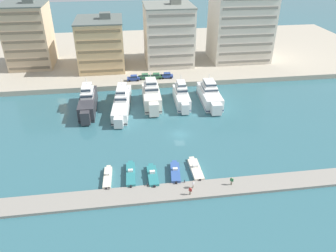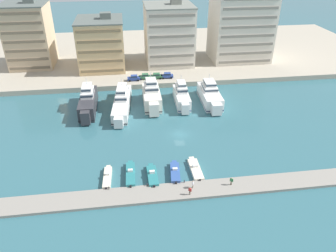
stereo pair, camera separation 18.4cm
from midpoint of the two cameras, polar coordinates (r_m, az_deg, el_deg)
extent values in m
plane|color=#336670|center=(80.97, 2.14, -1.48)|extent=(400.00, 400.00, 0.00)
cube|color=#ADA38E|center=(138.95, -2.37, 12.67)|extent=(180.00, 70.00, 1.62)
cube|color=gray|center=(64.25, 5.32, -11.00)|extent=(120.00, 4.85, 0.56)
cube|color=#333338|center=(94.29, -13.65, 3.87)|extent=(4.33, 15.55, 4.08)
cube|color=#333338|center=(86.54, -14.13, 1.41)|extent=(2.32, 2.11, 3.47)
cube|color=black|center=(94.86, -13.55, 3.15)|extent=(4.38, 15.71, 0.24)
cube|color=white|center=(94.17, -13.79, 5.71)|extent=(3.33, 6.55, 1.55)
cube|color=#233342|center=(94.11, -13.81, 5.80)|extent=(3.37, 6.61, 0.56)
cube|color=white|center=(93.61, -13.90, 6.52)|extent=(2.59, 5.11, 1.35)
cube|color=#233342|center=(93.55, -13.91, 6.60)|extent=(2.63, 5.16, 0.49)
cylinder|color=silver|center=(93.91, -13.97, 7.64)|extent=(0.16, 0.16, 1.80)
cube|color=#333338|center=(102.07, -13.21, 5.43)|extent=(3.56, 0.94, 0.20)
cube|color=white|center=(93.48, -7.93, 3.88)|extent=(6.02, 20.20, 3.05)
cube|color=white|center=(83.86, -8.54, 0.64)|extent=(2.46, 2.28, 2.59)
cube|color=black|center=(93.91, -7.89, 3.33)|extent=(6.08, 20.40, 0.24)
cube|color=white|center=(93.82, -7.96, 5.57)|extent=(4.01, 8.63, 1.65)
cube|color=#233342|center=(93.75, -7.97, 5.66)|extent=(4.06, 8.71, 0.60)
cube|color=white|center=(93.21, -8.03, 6.41)|extent=(3.13, 6.73, 1.36)
cube|color=#233342|center=(93.16, -8.03, 6.49)|extent=(3.17, 6.80, 0.49)
cylinder|color=silver|center=(93.75, -8.03, 7.60)|extent=(0.16, 0.16, 1.80)
cube|color=white|center=(103.15, -7.44, 6.09)|extent=(3.59, 1.23, 0.20)
cube|color=silver|center=(94.74, -2.80, 4.90)|extent=(4.87, 12.57, 4.21)
cube|color=silver|center=(88.12, -2.40, 2.95)|extent=(2.64, 2.41, 3.58)
cube|color=black|center=(95.33, -2.78, 4.16)|extent=(4.92, 12.70, 0.24)
cube|color=white|center=(94.36, -2.90, 6.79)|extent=(3.76, 5.29, 1.80)
cube|color=#233342|center=(94.29, -2.90, 6.89)|extent=(3.81, 5.35, 0.65)
cube|color=white|center=(93.74, -2.92, 7.69)|extent=(2.94, 4.13, 1.42)
cube|color=#233342|center=(93.69, -2.93, 7.77)|extent=(2.97, 4.17, 0.51)
cylinder|color=silver|center=(93.88, -2.99, 8.78)|extent=(0.16, 0.16, 1.80)
cube|color=silver|center=(101.23, -3.11, 6.02)|extent=(4.06, 0.93, 0.20)
cube|color=white|center=(95.68, 2.43, 4.91)|extent=(4.06, 12.54, 3.42)
cube|color=white|center=(89.38, 3.09, 3.05)|extent=(2.10, 1.92, 2.91)
cube|color=#334C7F|center=(96.15, 2.42, 4.31)|extent=(4.10, 12.67, 0.24)
cube|color=white|center=(95.44, 2.38, 6.57)|extent=(3.04, 5.30, 1.80)
cube|color=#233342|center=(95.37, 2.39, 6.67)|extent=(3.08, 5.36, 0.65)
cube|color=white|center=(94.87, 2.40, 7.38)|extent=(2.37, 4.14, 1.12)
cube|color=#233342|center=(94.83, 2.40, 7.44)|extent=(2.40, 4.18, 0.40)
cylinder|color=silver|center=(95.04, 2.35, 8.37)|extent=(0.16, 0.16, 1.80)
cube|color=white|center=(102.00, 1.88, 6.11)|extent=(3.19, 0.99, 0.20)
cube|color=white|center=(97.13, 7.31, 5.14)|extent=(5.21, 14.31, 3.56)
cube|color=white|center=(89.95, 8.49, 2.98)|extent=(2.76, 2.52, 3.03)
cube|color=#192347|center=(97.62, 7.27, 4.52)|extent=(5.27, 14.46, 0.24)
cube|color=white|center=(97.08, 7.26, 6.72)|extent=(3.96, 6.05, 1.36)
cube|color=#233342|center=(97.03, 7.27, 6.79)|extent=(4.01, 6.11, 0.49)
cube|color=white|center=(96.57, 7.32, 7.44)|extent=(3.09, 4.72, 1.30)
cube|color=#233342|center=(96.52, 7.32, 7.51)|extent=(3.13, 4.76, 0.47)
cylinder|color=silver|center=(96.79, 7.25, 8.49)|extent=(0.16, 0.16, 1.80)
cube|color=white|center=(104.16, 6.35, 6.49)|extent=(4.21, 0.98, 0.20)
cube|color=beige|center=(67.50, -10.43, -8.92)|extent=(1.79, 6.52, 0.87)
cube|color=beige|center=(70.28, -10.25, -7.11)|extent=(0.87, 0.72, 0.74)
cube|color=silver|center=(67.45, -10.46, -8.20)|extent=(0.87, 0.63, 0.54)
cube|color=#283847|center=(67.62, -10.45, -8.00)|extent=(0.77, 0.11, 0.32)
cube|color=black|center=(64.80, -10.64, -10.71)|extent=(0.37, 0.29, 0.60)
cube|color=teal|center=(67.44, -6.47, -8.49)|extent=(2.01, 7.32, 1.06)
cube|color=teal|center=(70.62, -6.49, -6.47)|extent=(1.01, 0.84, 0.90)
cube|color=silver|center=(67.40, -6.51, -7.69)|extent=(1.00, 0.63, 0.47)
cube|color=#283847|center=(67.58, -6.51, -7.50)|extent=(0.90, 0.11, 0.28)
cube|color=black|center=(64.40, -6.45, -10.49)|extent=(0.37, 0.29, 0.60)
cube|color=teal|center=(66.72, -2.64, -8.80)|extent=(2.02, 6.23, 1.04)
cube|color=teal|center=(69.46, -2.95, -7.01)|extent=(1.08, 0.88, 0.89)
cube|color=silver|center=(66.57, -2.70, -8.00)|extent=(1.07, 0.61, 0.59)
cube|color=#283847|center=(66.74, -2.73, -7.80)|extent=(0.97, 0.09, 0.36)
cube|color=black|center=(64.11, -2.32, -10.52)|extent=(0.36, 0.28, 0.60)
cube|color=#33569E|center=(67.45, 1.33, -8.24)|extent=(2.46, 6.33, 1.10)
cube|color=#33569E|center=(70.18, 1.17, -6.50)|extent=(1.09, 0.93, 0.93)
cube|color=silver|center=(67.34, 1.31, -7.49)|extent=(1.07, 0.70, 0.42)
cube|color=#283847|center=(67.53, 1.30, -7.31)|extent=(0.92, 0.17, 0.25)
cube|color=black|center=(64.83, 1.48, -9.93)|extent=(0.39, 0.32, 0.60)
cube|color=beige|center=(68.80, 4.91, -7.64)|extent=(2.19, 6.97, 0.80)
cube|color=beige|center=(71.80, 4.20, -5.77)|extent=(1.15, 0.95, 0.68)
cube|color=silver|center=(68.78, 4.83, -6.92)|extent=(1.14, 0.62, 0.58)
cube|color=#283847|center=(68.94, 4.78, -6.73)|extent=(1.03, 0.10, 0.35)
cube|color=black|center=(65.96, 5.64, -9.44)|extent=(0.37, 0.29, 0.60)
cube|color=#28428E|center=(108.31, -5.94, 8.24)|extent=(4.10, 1.70, 0.80)
cube|color=#28428E|center=(108.04, -5.88, 8.61)|extent=(2.10, 1.56, 0.68)
cube|color=#1E2833|center=(108.04, -5.88, 8.61)|extent=(2.06, 1.58, 0.37)
cylinder|color=black|center=(107.65, -6.63, 7.83)|extent=(0.64, 0.22, 0.64)
cylinder|color=black|center=(109.22, -6.66, 8.16)|extent=(0.64, 0.22, 0.64)
cylinder|color=black|center=(107.71, -5.18, 7.92)|extent=(0.64, 0.22, 0.64)
cylinder|color=black|center=(109.28, -5.23, 8.25)|extent=(0.64, 0.22, 0.64)
cube|color=#2D6642|center=(109.17, -4.02, 8.51)|extent=(4.11, 1.72, 0.80)
cube|color=#2D6642|center=(108.91, -3.95, 8.87)|extent=(2.11, 1.57, 0.68)
cube|color=#1E2833|center=(108.91, -3.95, 8.87)|extent=(2.07, 1.59, 0.37)
cylinder|color=black|center=(108.47, -4.70, 8.11)|extent=(0.64, 0.22, 0.64)
cylinder|color=black|center=(110.04, -4.75, 8.43)|extent=(0.64, 0.22, 0.64)
cylinder|color=black|center=(108.61, -3.26, 8.19)|extent=(0.64, 0.22, 0.64)
cylinder|color=black|center=(110.18, -3.33, 8.51)|extent=(0.64, 0.22, 0.64)
cube|color=#2D6642|center=(109.39, -2.04, 8.61)|extent=(4.15, 1.82, 0.80)
cube|color=#2D6642|center=(109.13, -1.97, 8.97)|extent=(2.15, 1.62, 0.68)
cube|color=#1E2833|center=(109.13, -1.97, 8.97)|extent=(2.11, 1.64, 0.37)
cylinder|color=black|center=(108.67, -2.72, 8.22)|extent=(0.65, 0.24, 0.64)
cylinder|color=black|center=(110.25, -2.78, 8.54)|extent=(0.65, 0.24, 0.64)
cylinder|color=black|center=(108.84, -1.29, 8.28)|extent=(0.65, 0.24, 0.64)
cylinder|color=black|center=(110.41, -1.36, 8.60)|extent=(0.65, 0.24, 0.64)
cube|color=#28428E|center=(109.73, -0.14, 8.70)|extent=(4.15, 1.83, 0.80)
cube|color=#28428E|center=(109.48, -0.06, 9.06)|extent=(2.15, 1.63, 0.68)
cube|color=#1E2833|center=(109.48, -0.06, 9.06)|extent=(2.11, 1.64, 0.37)
cylinder|color=black|center=(108.98, -0.81, 8.31)|extent=(0.65, 0.24, 0.64)
cylinder|color=black|center=(110.55, -0.89, 8.64)|extent=(0.65, 0.24, 0.64)
cylinder|color=black|center=(109.23, 0.62, 8.37)|extent=(0.65, 0.24, 0.64)
cylinder|color=black|center=(110.80, 0.52, 8.69)|extent=(0.65, 0.24, 0.64)
cube|color=#C6AD89|center=(128.72, -22.92, 14.26)|extent=(14.58, 15.22, 21.15)
cube|color=#6D5F4B|center=(124.07, -22.85, 9.29)|extent=(13.42, 0.24, 0.90)
cube|color=#6D5F4B|center=(123.15, -23.13, 10.60)|extent=(13.42, 0.24, 0.90)
cube|color=#6D5F4B|center=(122.29, -23.41, 11.92)|extent=(13.42, 0.24, 0.90)
cube|color=#6D5F4B|center=(121.51, -23.70, 13.26)|extent=(13.42, 0.24, 0.90)
cube|color=#6D5F4B|center=(120.79, -24.00, 14.62)|extent=(13.42, 0.24, 0.90)
cube|color=#6D5F4B|center=(120.15, -24.31, 15.99)|extent=(13.42, 0.24, 0.90)
cube|color=#6D5F4B|center=(119.58, -24.62, 17.38)|extent=(13.42, 0.24, 0.90)
cube|color=#56605B|center=(126.62, -23.93, 18.91)|extent=(14.87, 15.53, 0.40)
cube|color=#56605B|center=(125.90, -23.04, 19.59)|extent=(3.60, 3.20, 2.00)
cube|color=#E0BC84|center=(119.96, -11.48, 13.79)|extent=(15.44, 17.10, 16.48)
cube|color=#7B6748|center=(113.77, -11.32, 9.40)|extent=(14.20, 0.24, 0.90)
cube|color=#7B6748|center=(112.68, -11.48, 10.97)|extent=(14.20, 0.24, 0.90)
cube|color=#7B6748|center=(111.68, -11.66, 12.56)|extent=(14.20, 0.24, 0.90)
cube|color=#7B6748|center=(110.76, -11.84, 14.19)|extent=(14.20, 0.24, 0.90)
cube|color=#7B6748|center=(109.94, -12.02, 15.83)|extent=(14.20, 0.24, 0.90)
cube|color=#56605B|center=(117.95, -11.91, 17.72)|extent=(15.74, 17.44, 0.40)
cube|color=#56605B|center=(117.58, -10.79, 18.39)|extent=(3.60, 3.20, 2.00)
cube|color=silver|center=(122.48, 0.15, 15.60)|extent=(16.63, 17.31, 20.19)
cube|color=gray|center=(116.66, 0.74, 10.53)|extent=(15.30, 0.24, 0.90)
cube|color=gray|center=(115.57, 0.76, 12.10)|extent=(15.30, 0.24, 0.90)
cube|color=gray|center=(114.58, 0.77, 13.70)|extent=(15.30, 0.24, 0.90)
cube|color=gray|center=(113.67, 0.78, 15.33)|extent=(15.30, 0.24, 0.90)
cube|color=gray|center=(112.86, 0.79, 16.98)|extent=(15.30, 0.24, 0.90)
cube|color=gray|center=(112.15, 0.80, 18.65)|extent=(15.30, 0.24, 0.90)
cube|color=gray|center=(120.32, 0.16, 20.35)|extent=(16.97, 17.66, 0.40)
cube|color=gray|center=(120.49, 1.42, 20.94)|extent=(3.60, 3.20, 2.00)
cube|color=silver|center=(128.57, 12.61, 16.61)|extent=(21.06, 15.92, 24.53)
cube|color=gray|center=(124.20, 13.26, 10.89)|extent=(19.38, 0.24, 0.90)
cube|color=gray|center=(123.27, 13.43, 12.24)|extent=(19.38, 0.24, 0.90)
cube|color=gray|center=(122.40, 13.60, 13.60)|extent=(19.38, 0.24, 0.90)
cube|color=gray|center=(121.61, 13.78, 14.98)|extent=(19.38, 0.24, 0.90)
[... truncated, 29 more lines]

